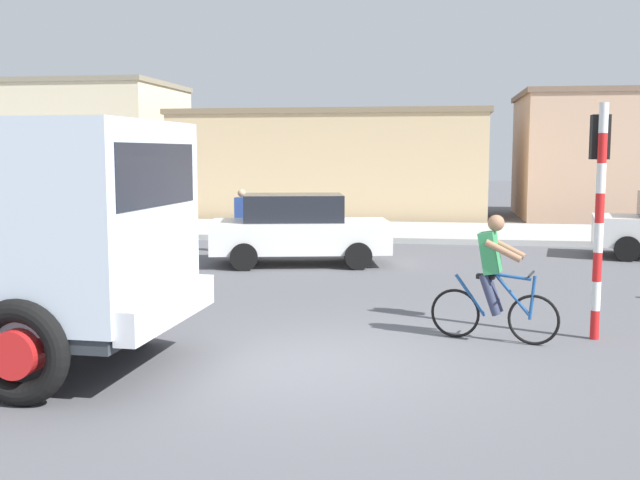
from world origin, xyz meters
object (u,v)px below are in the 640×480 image
traffic_light_pole (599,188)px  pedestrian_near_kerb (242,220)px  cyclist (494,278)px  car_white_mid (298,229)px

traffic_light_pole → pedestrian_near_kerb: size_ratio=1.98×
cyclist → pedestrian_near_kerb: size_ratio=1.06×
pedestrian_near_kerb → car_white_mid: bearing=-44.2°
traffic_light_pole → car_white_mid: (-5.27, 6.09, -1.25)m
cyclist → pedestrian_near_kerb: bearing=124.5°
car_white_mid → pedestrian_near_kerb: 2.47m
pedestrian_near_kerb → cyclist: bearing=-55.5°
traffic_light_pole → car_white_mid: 8.15m
traffic_light_pole → pedestrian_near_kerb: bearing=132.0°
traffic_light_pole → pedestrian_near_kerb: 10.58m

